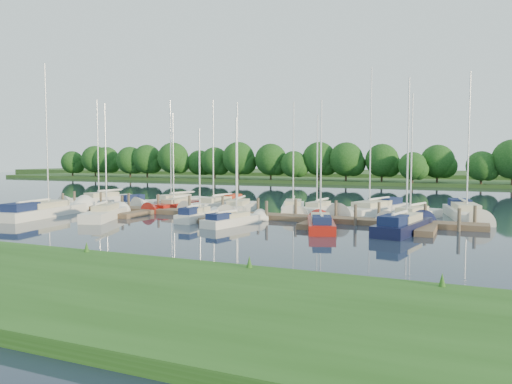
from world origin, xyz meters
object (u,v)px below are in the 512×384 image
at_px(dock, 230,215).
at_px(motorboat, 132,204).
at_px(sailboat_n_0, 101,201).
at_px(sailboat_s_2, 198,217).
at_px(sailboat_n_5, 238,209).

xyz_separation_m(dock, motorboat, (-13.51, 4.29, 0.13)).
height_order(sailboat_n_0, motorboat, sailboat_n_0).
height_order(motorboat, sailboat_s_2, sailboat_s_2).
distance_m(sailboat_n_0, motorboat, 5.59).
xyz_separation_m(dock, sailboat_n_0, (-18.87, 5.86, 0.08)).
relative_size(sailboat_n_0, sailboat_s_2, 1.51).
bearing_deg(sailboat_n_0, sailboat_n_5, -174.96).
xyz_separation_m(dock, sailboat_n_5, (-1.20, 4.11, 0.08)).
distance_m(dock, motorboat, 14.17).
xyz_separation_m(sailboat_n_0, motorboat, (5.36, -1.57, 0.05)).
height_order(motorboat, sailboat_n_5, sailboat_n_5).
relative_size(dock, motorboat, 8.56).
relative_size(dock, sailboat_n_5, 3.79).
bearing_deg(sailboat_s_2, dock, 59.72).
bearing_deg(dock, motorboat, 162.40).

